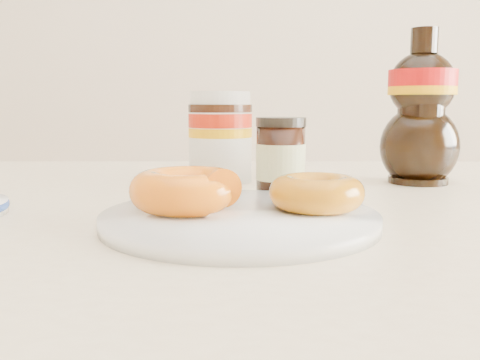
{
  "coord_description": "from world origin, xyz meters",
  "views": [
    {
      "loc": [
        -0.07,
        -0.47,
        0.86
      ],
      "look_at": [
        -0.07,
        0.05,
        0.79
      ],
      "focal_mm": 40.0,
      "sensor_mm": 36.0,
      "label": 1
    }
  ],
  "objects_px": {
    "dark_jar": "(281,158)",
    "syrup_bottle": "(421,107)",
    "donut_bitten": "(187,190)",
    "dining_table": "(303,279)",
    "plate": "(240,218)",
    "donut_whole": "(317,193)",
    "nutella_jar": "(220,133)"
  },
  "relations": [
    {
      "from": "plate",
      "to": "dark_jar",
      "type": "relative_size",
      "value": 2.67
    },
    {
      "from": "donut_whole",
      "to": "syrup_bottle",
      "type": "relative_size",
      "value": 0.42
    },
    {
      "from": "dark_jar",
      "to": "syrup_bottle",
      "type": "bearing_deg",
      "value": 29.61
    },
    {
      "from": "nutella_jar",
      "to": "syrup_bottle",
      "type": "xyz_separation_m",
      "value": [
        0.28,
        -0.02,
        0.04
      ]
    },
    {
      "from": "dark_jar",
      "to": "donut_bitten",
      "type": "bearing_deg",
      "value": -124.4
    },
    {
      "from": "syrup_bottle",
      "to": "dark_jar",
      "type": "height_order",
      "value": "syrup_bottle"
    },
    {
      "from": "donut_whole",
      "to": "nutella_jar",
      "type": "distance_m",
      "value": 0.29
    },
    {
      "from": "dining_table",
      "to": "dark_jar",
      "type": "distance_m",
      "value": 0.14
    },
    {
      "from": "dining_table",
      "to": "donut_bitten",
      "type": "relative_size",
      "value": 13.13
    },
    {
      "from": "dining_table",
      "to": "donut_whole",
      "type": "bearing_deg",
      "value": -89.27
    },
    {
      "from": "donut_whole",
      "to": "syrup_bottle",
      "type": "xyz_separation_m",
      "value": [
        0.18,
        0.25,
        0.08
      ]
    },
    {
      "from": "dark_jar",
      "to": "donut_whole",
      "type": "bearing_deg",
      "value": -80.11
    },
    {
      "from": "donut_bitten",
      "to": "dark_jar",
      "type": "xyz_separation_m",
      "value": [
        0.1,
        0.14,
        0.02
      ]
    },
    {
      "from": "plate",
      "to": "dark_jar",
      "type": "xyz_separation_m",
      "value": [
        0.05,
        0.15,
        0.04
      ]
    },
    {
      "from": "donut_bitten",
      "to": "nutella_jar",
      "type": "distance_m",
      "value": 0.27
    },
    {
      "from": "plate",
      "to": "donut_whole",
      "type": "height_order",
      "value": "donut_whole"
    },
    {
      "from": "donut_bitten",
      "to": "nutella_jar",
      "type": "height_order",
      "value": "nutella_jar"
    },
    {
      "from": "nutella_jar",
      "to": "plate",
      "type": "bearing_deg",
      "value": -84.09
    },
    {
      "from": "plate",
      "to": "donut_whole",
      "type": "distance_m",
      "value": 0.08
    },
    {
      "from": "dining_table",
      "to": "syrup_bottle",
      "type": "height_order",
      "value": "syrup_bottle"
    },
    {
      "from": "donut_bitten",
      "to": "donut_whole",
      "type": "relative_size",
      "value": 1.2
    },
    {
      "from": "donut_bitten",
      "to": "nutella_jar",
      "type": "bearing_deg",
      "value": 65.24
    },
    {
      "from": "dining_table",
      "to": "nutella_jar",
      "type": "xyz_separation_m",
      "value": [
        -0.1,
        0.18,
        0.15
      ]
    },
    {
      "from": "nutella_jar",
      "to": "dining_table",
      "type": "bearing_deg",
      "value": -61.56
    },
    {
      "from": "donut_bitten",
      "to": "syrup_bottle",
      "type": "relative_size",
      "value": 0.5
    },
    {
      "from": "dining_table",
      "to": "donut_whole",
      "type": "xyz_separation_m",
      "value": [
        0.0,
        -0.08,
        0.11
      ]
    },
    {
      "from": "dining_table",
      "to": "plate",
      "type": "xyz_separation_m",
      "value": [
        -0.07,
        -0.1,
        0.09
      ]
    },
    {
      "from": "nutella_jar",
      "to": "dark_jar",
      "type": "xyz_separation_m",
      "value": [
        0.08,
        -0.13,
        -0.02
      ]
    },
    {
      "from": "plate",
      "to": "dark_jar",
      "type": "height_order",
      "value": "dark_jar"
    },
    {
      "from": "nutella_jar",
      "to": "syrup_bottle",
      "type": "relative_size",
      "value": 0.6
    },
    {
      "from": "plate",
      "to": "nutella_jar",
      "type": "relative_size",
      "value": 1.98
    },
    {
      "from": "donut_whole",
      "to": "syrup_bottle",
      "type": "distance_m",
      "value": 0.32
    }
  ]
}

